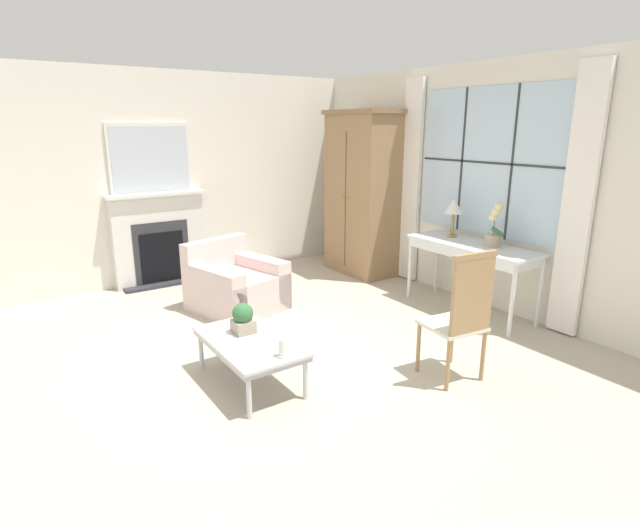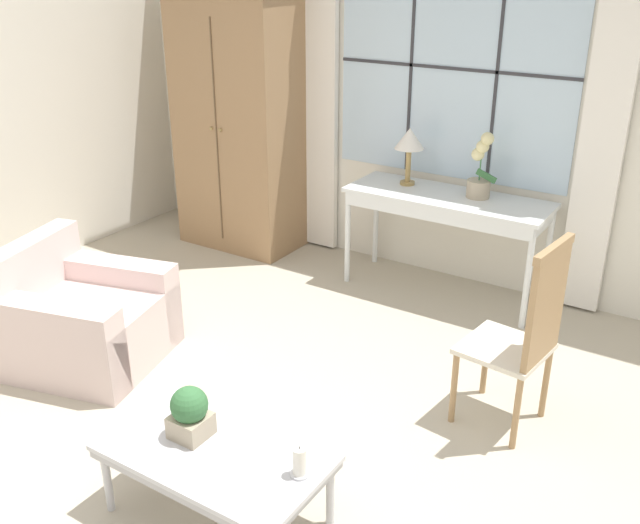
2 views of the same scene
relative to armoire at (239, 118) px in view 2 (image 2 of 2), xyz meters
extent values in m
plane|color=#B2A893|center=(1.81, -2.65, -1.16)|extent=(14.00, 14.00, 0.00)
cube|color=silver|center=(1.81, 0.38, 0.24)|extent=(7.20, 0.06, 2.80)
cube|color=silver|center=(1.81, 0.35, 0.53)|extent=(1.92, 0.01, 1.68)
cube|color=#2D2D33|center=(1.47, 0.34, 0.53)|extent=(0.02, 0.02, 1.68)
cube|color=#2D2D33|center=(2.16, 0.34, 0.53)|extent=(0.02, 0.02, 1.68)
cube|color=#2D2D33|center=(1.81, 0.34, 0.53)|extent=(1.92, 0.02, 0.02)
cube|color=white|center=(0.66, 0.30, 0.20)|extent=(0.30, 0.06, 2.67)
cube|color=white|center=(2.97, 0.30, 0.20)|extent=(0.30, 0.06, 2.67)
cube|color=#93704C|center=(0.00, 0.00, -0.04)|extent=(1.05, 0.60, 2.24)
cube|color=brown|center=(0.00, -0.30, -0.08)|extent=(0.01, 0.01, 1.88)
sphere|color=#997F4C|center=(-0.05, -0.31, -0.04)|extent=(0.03, 0.03, 0.03)
sphere|color=#997F4C|center=(0.05, -0.31, -0.04)|extent=(0.03, 0.03, 0.03)
cube|color=silver|center=(1.98, 0.01, -0.37)|extent=(1.55, 0.56, 0.03)
cube|color=silver|center=(1.98, 0.01, -0.43)|extent=(1.49, 0.53, 0.10)
cylinder|color=silver|center=(1.25, -0.22, -0.77)|extent=(0.04, 0.04, 0.77)
cylinder|color=silver|center=(2.72, -0.22, -0.77)|extent=(0.04, 0.04, 0.77)
cylinder|color=silver|center=(1.25, 0.25, -0.77)|extent=(0.04, 0.04, 0.77)
cylinder|color=silver|center=(2.72, 0.25, -0.77)|extent=(0.04, 0.04, 0.77)
cylinder|color=#9E7F47|center=(1.60, 0.09, -0.34)|extent=(0.12, 0.12, 0.02)
cylinder|color=#9E7F47|center=(1.60, 0.09, -0.20)|extent=(0.04, 0.04, 0.26)
cone|color=white|center=(1.60, 0.09, 0.02)|extent=(0.23, 0.23, 0.16)
cylinder|color=tan|center=(2.19, 0.09, -0.29)|extent=(0.17, 0.17, 0.13)
cylinder|color=#336638|center=(2.19, 0.09, -0.05)|extent=(0.01, 0.01, 0.34)
cube|color=#336638|center=(2.24, 0.09, -0.18)|extent=(0.16, 0.02, 0.10)
sphere|color=beige|center=(2.16, 0.10, -0.03)|extent=(0.10, 0.10, 0.10)
sphere|color=beige|center=(2.19, 0.10, 0.03)|extent=(0.10, 0.10, 0.10)
sphere|color=beige|center=(2.22, 0.10, 0.09)|extent=(0.10, 0.10, 0.10)
cube|color=beige|center=(0.44, -2.20, -0.94)|extent=(1.11, 1.08, 0.44)
cube|color=beige|center=(0.07, -2.30, -0.54)|extent=(0.38, 0.89, 0.36)
cube|color=beige|center=(0.36, -1.87, -0.87)|extent=(0.94, 0.43, 0.58)
cube|color=beige|center=(0.53, -2.53, -0.87)|extent=(0.94, 0.43, 0.58)
cube|color=beige|center=(2.95, -1.38, -0.69)|extent=(0.49, 0.49, 0.03)
cube|color=#9E7A51|center=(3.14, -1.40, -0.37)|extent=(0.08, 0.41, 0.62)
cube|color=#9E7A51|center=(3.14, -1.40, -0.04)|extent=(0.09, 0.43, 0.05)
cylinder|color=#9E7A51|center=(2.73, -1.54, -0.93)|extent=(0.04, 0.04, 0.45)
cylinder|color=#9E7A51|center=(2.78, -1.16, -0.93)|extent=(0.04, 0.04, 0.45)
cylinder|color=#9E7A51|center=(3.11, -1.59, -0.93)|extent=(0.04, 0.04, 0.45)
cylinder|color=#9E7A51|center=(3.16, -1.21, -0.93)|extent=(0.04, 0.04, 0.45)
cube|color=#BCBCC1|center=(2.10, -2.85, -0.78)|extent=(1.05, 0.59, 0.03)
cube|color=#A0A0A4|center=(2.10, -2.85, -0.81)|extent=(1.03, 0.58, 0.04)
cylinder|color=#BCBCC1|center=(1.62, -3.10, -0.97)|extent=(0.04, 0.04, 0.37)
cylinder|color=#BCBCC1|center=(1.62, -2.61, -0.97)|extent=(0.04, 0.04, 0.37)
cylinder|color=#BCBCC1|center=(2.57, -2.61, -0.97)|extent=(0.04, 0.04, 0.37)
cube|color=tan|center=(1.93, -2.83, -0.71)|extent=(0.17, 0.17, 0.11)
sphere|color=#336638|center=(1.93, -2.83, -0.59)|extent=(0.18, 0.18, 0.18)
cylinder|color=silver|center=(2.52, -2.78, -0.76)|extent=(0.09, 0.09, 0.01)
cylinder|color=silver|center=(2.52, -2.78, -0.69)|extent=(0.06, 0.06, 0.13)
cylinder|color=black|center=(2.52, -2.78, -0.62)|extent=(0.00, 0.00, 0.01)
camera|label=1|loc=(5.56, -4.49, 0.94)|focal=28.00mm
camera|label=2|loc=(3.94, -4.82, 1.34)|focal=40.00mm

